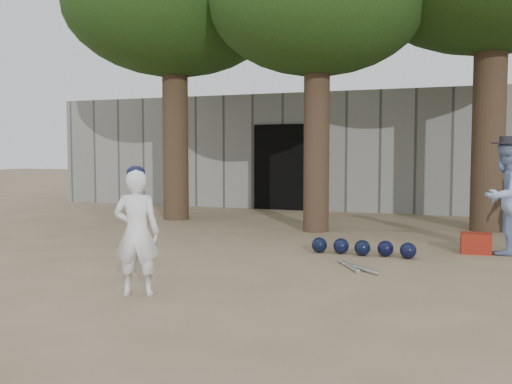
% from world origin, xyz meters
% --- Properties ---
extents(ground, '(70.00, 70.00, 0.00)m').
position_xyz_m(ground, '(0.00, 0.00, 0.00)').
color(ground, '#937C5E').
rests_on(ground, ground).
extents(boy_player, '(0.55, 0.44, 1.31)m').
position_xyz_m(boy_player, '(0.07, -1.11, 0.65)').
color(boy_player, white).
rests_on(boy_player, ground).
extents(spectator_blue, '(0.99, 1.01, 1.65)m').
position_xyz_m(spectator_blue, '(3.79, 2.83, 0.82)').
color(spectator_blue, '#8EA7DC').
rests_on(spectator_blue, ground).
extents(red_bag, '(0.44, 0.34, 0.30)m').
position_xyz_m(red_bag, '(3.40, 2.75, 0.15)').
color(red_bag, maroon).
rests_on(red_bag, ground).
extents(back_building, '(16.00, 5.24, 3.00)m').
position_xyz_m(back_building, '(-0.00, 10.33, 1.50)').
color(back_building, gray).
rests_on(back_building, ground).
extents(helmet_row, '(1.51, 0.29, 0.23)m').
position_xyz_m(helmet_row, '(1.87, 1.98, 0.12)').
color(helmet_row, black).
rests_on(helmet_row, ground).
extents(bat_pile, '(0.67, 0.71, 0.06)m').
position_xyz_m(bat_pile, '(1.95, 0.98, 0.03)').
color(bat_pile, silver).
rests_on(bat_pile, ground).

